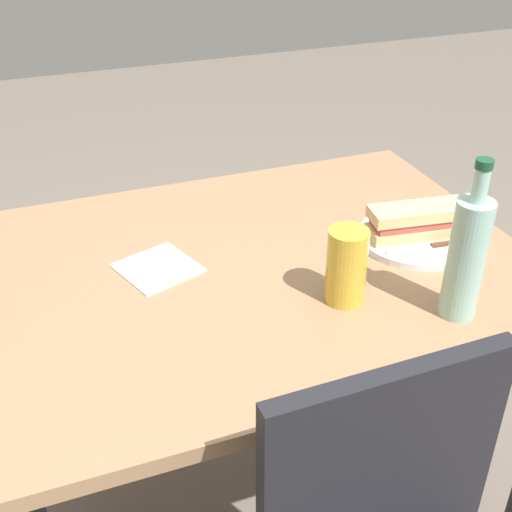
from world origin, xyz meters
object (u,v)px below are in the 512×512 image
(beer_glass, at_px, (346,266))
(water_bottle, at_px, (467,256))
(dining_table, at_px, (256,309))
(plate_near, at_px, (415,238))
(knife_near, at_px, (432,246))
(baguette_sandwich_near, at_px, (417,221))

(beer_glass, bearing_deg, water_bottle, 147.47)
(beer_glass, bearing_deg, dining_table, -56.92)
(plate_near, distance_m, knife_near, 0.06)
(baguette_sandwich_near, bearing_deg, dining_table, -5.21)
(knife_near, distance_m, beer_glass, 0.26)
(dining_table, distance_m, beer_glass, 0.27)
(water_bottle, bearing_deg, dining_table, -44.74)
(baguette_sandwich_near, xyz_separation_m, water_bottle, (0.07, 0.25, 0.07))
(baguette_sandwich_near, relative_size, beer_glass, 1.47)
(water_bottle, bearing_deg, beer_glass, -32.53)
(knife_near, bearing_deg, baguette_sandwich_near, -85.67)
(dining_table, xyz_separation_m, water_bottle, (-0.28, 0.28, 0.23))
(dining_table, relative_size, baguette_sandwich_near, 5.17)
(plate_near, bearing_deg, dining_table, -5.21)
(baguette_sandwich_near, height_order, beer_glass, beer_glass)
(plate_near, bearing_deg, knife_near, 94.33)
(dining_table, distance_m, knife_near, 0.39)
(plate_near, relative_size, water_bottle, 0.80)
(baguette_sandwich_near, bearing_deg, plate_near, -90.00)
(baguette_sandwich_near, height_order, knife_near, baguette_sandwich_near)
(knife_near, xyz_separation_m, water_bottle, (0.07, 0.19, 0.10))
(plate_near, distance_m, beer_glass, 0.28)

